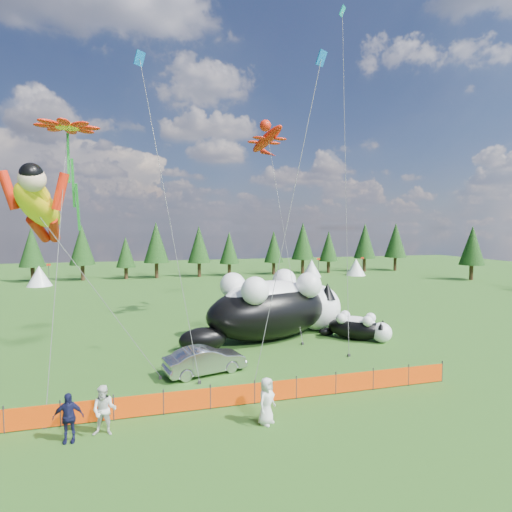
% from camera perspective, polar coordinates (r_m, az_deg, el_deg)
% --- Properties ---
extents(ground, '(160.00, 160.00, 0.00)m').
position_cam_1_polar(ground, '(21.68, -5.02, -17.41)').
color(ground, '#12380A').
rests_on(ground, ground).
extents(safety_fence, '(22.06, 0.06, 1.10)m').
position_cam_1_polar(safety_fence, '(18.76, -3.33, -19.26)').
color(safety_fence, '#262626').
rests_on(safety_fence, ground).
extents(tree_line, '(90.00, 4.00, 8.00)m').
position_cam_1_polar(tree_line, '(65.09, -11.98, 0.47)').
color(tree_line, black).
rests_on(tree_line, ground).
extents(festival_tents, '(50.00, 3.20, 2.80)m').
position_cam_1_polar(festival_tents, '(61.95, -1.47, -2.03)').
color(festival_tents, white).
rests_on(festival_tents, ground).
extents(cat_large, '(12.84, 7.53, 4.77)m').
position_cam_1_polar(cat_large, '(29.04, 2.87, -7.21)').
color(cat_large, black).
rests_on(cat_large, ground).
extents(cat_small, '(4.30, 3.98, 1.89)m').
position_cam_1_polar(cat_small, '(29.67, 14.43, -9.80)').
color(cat_small, black).
rests_on(cat_small, ground).
extents(car, '(4.67, 2.61, 1.46)m').
position_cam_1_polar(car, '(22.60, -7.28, -14.56)').
color(car, '#A8A8AD').
rests_on(car, ground).
extents(spectator_b, '(1.02, 0.72, 1.93)m').
position_cam_1_polar(spectator_b, '(17.31, -20.86, -19.92)').
color(spectator_b, silver).
rests_on(spectator_b, ground).
extents(spectator_c, '(1.10, 0.59, 1.85)m').
position_cam_1_polar(spectator_c, '(17.34, -25.25, -20.13)').
color(spectator_c, '#15173B').
rests_on(spectator_c, ground).
extents(spectator_e, '(1.10, 1.06, 1.90)m').
position_cam_1_polar(spectator_e, '(17.13, 1.51, -19.99)').
color(spectator_e, silver).
rests_on(spectator_e, ground).
extents(superhero_kite, '(7.69, 5.00, 11.55)m').
position_cam_1_polar(superhero_kite, '(20.80, -28.60, 6.22)').
color(superhero_kite, yellow).
rests_on(superhero_kite, ground).
extents(gecko_kite, '(4.81, 11.42, 17.46)m').
position_cam_1_polar(gecko_kite, '(35.12, 1.57, 16.33)').
color(gecko_kite, red).
rests_on(gecko_kite, ground).
extents(flower_kite, '(3.14, 4.95, 12.85)m').
position_cam_1_polar(flower_kite, '(21.01, -25.34, 15.92)').
color(flower_kite, red).
rests_on(flower_kite, ground).
extents(diamond_kite_a, '(3.24, 5.07, 18.64)m').
position_cam_1_polar(diamond_kite_a, '(25.80, -15.97, 23.98)').
color(diamond_kite_a, blue).
rests_on(diamond_kite_a, ground).
extents(diamond_kite_b, '(2.69, 6.36, 24.74)m').
position_cam_1_polar(diamond_kite_b, '(33.52, 12.30, 28.39)').
color(diamond_kite_b, '#0EA99D').
rests_on(diamond_kite_b, ground).
extents(diamond_kite_c, '(4.74, 2.22, 17.53)m').
position_cam_1_polar(diamond_kite_c, '(22.61, 8.85, 24.22)').
color(diamond_kite_c, blue).
rests_on(diamond_kite_c, ground).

